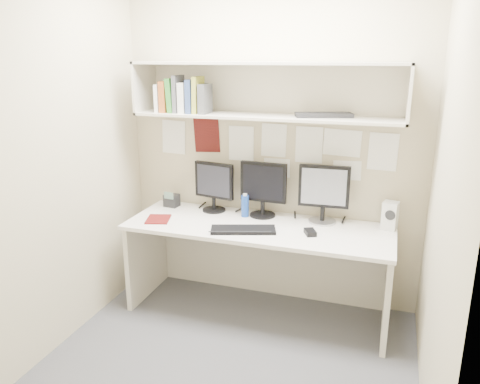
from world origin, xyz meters
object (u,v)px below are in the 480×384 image
(monitor_center, at_px, (263,187))
(monitor_right, at_px, (324,191))
(speaker, at_px, (390,216))
(desk, at_px, (258,269))
(desk_phone, at_px, (172,200))
(maroon_notebook, at_px, (158,219))
(keyboard, at_px, (243,230))
(monitor_left, at_px, (214,184))

(monitor_center, height_order, monitor_right, monitor_right)
(speaker, bearing_deg, desk, -155.02)
(desk, height_order, desk_phone, desk_phone)
(monitor_right, xyz_separation_m, speaker, (0.49, -0.00, -0.14))
(maroon_notebook, xyz_separation_m, desk_phone, (-0.05, 0.34, 0.05))
(monitor_right, bearing_deg, speaker, -3.62)
(desk, bearing_deg, speaker, 12.97)
(desk, relative_size, monitor_right, 4.49)
(desk, bearing_deg, keyboard, -112.70)
(desk, distance_m, monitor_left, 0.77)
(monitor_center, xyz_separation_m, speaker, (0.97, -0.00, -0.13))
(desk, xyz_separation_m, monitor_right, (0.45, 0.22, 0.61))
(monitor_left, xyz_separation_m, speaker, (1.38, -0.00, -0.12))
(speaker, bearing_deg, monitor_center, -168.16)
(monitor_left, relative_size, maroon_notebook, 1.90)
(monitor_left, bearing_deg, keyboard, -35.42)
(monitor_right, relative_size, maroon_notebook, 2.10)
(monitor_left, bearing_deg, desk_phone, -167.67)
(maroon_notebook, bearing_deg, desk_phone, 81.96)
(monitor_right, relative_size, keyboard, 0.95)
(monitor_center, distance_m, monitor_right, 0.48)
(speaker, bearing_deg, maroon_notebook, -156.31)
(monitor_right, xyz_separation_m, keyboard, (-0.52, -0.38, -0.23))
(maroon_notebook, bearing_deg, monitor_center, 9.01)
(monitor_right, distance_m, desk_phone, 1.29)
(monitor_right, bearing_deg, desk_phone, 177.30)
(monitor_center, relative_size, maroon_notebook, 2.05)
(keyboard, relative_size, maroon_notebook, 2.21)
(speaker, height_order, desk_phone, speaker)
(desk, xyz_separation_m, desk_phone, (-0.83, 0.21, 0.42))
(desk, relative_size, desk_phone, 14.45)
(monitor_center, bearing_deg, monitor_left, -177.10)
(monitor_left, bearing_deg, monitor_center, 10.33)
(monitor_left, xyz_separation_m, keyboard, (0.37, -0.38, -0.21))
(monitor_left, height_order, speaker, monitor_left)
(desk, xyz_separation_m, monitor_center, (-0.03, 0.22, 0.60))
(keyboard, xyz_separation_m, desk_phone, (-0.76, 0.37, 0.04))
(desk_phone, bearing_deg, monitor_center, 6.39)
(keyboard, bearing_deg, monitor_left, 116.15)
(keyboard, height_order, desk_phone, desk_phone)
(monitor_left, bearing_deg, speaker, 10.22)
(desk, distance_m, desk_phone, 0.95)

